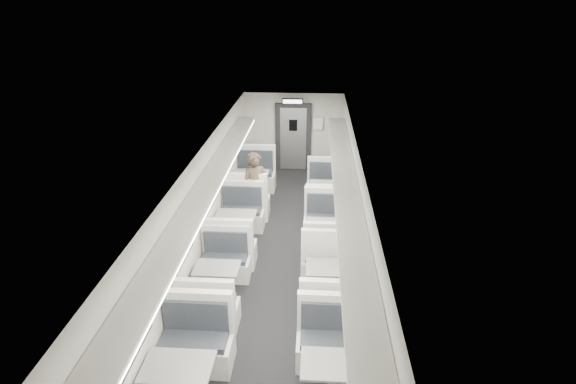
# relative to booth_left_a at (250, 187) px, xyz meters

# --- Properties ---
(room) EXTENTS (3.24, 12.24, 2.64)m
(room) POSITION_rel_booth_left_a_xyz_m (1.00, -3.42, 0.78)
(room) COLOR black
(room) RESTS_ON ground
(booth_left_a) EXTENTS (1.16, 2.34, 1.25)m
(booth_left_a) POSITION_rel_booth_left_a_xyz_m (0.00, 0.00, 0.00)
(booth_left_a) COLOR beige
(booth_left_a) RESTS_ON room
(booth_left_b) EXTENTS (1.05, 2.12, 1.13)m
(booth_left_b) POSITION_rel_booth_left_a_xyz_m (0.00, -2.23, -0.04)
(booth_left_b) COLOR beige
(booth_left_b) RESTS_ON room
(booth_left_c) EXTENTS (0.96, 1.95, 1.04)m
(booth_left_c) POSITION_rel_booth_left_a_xyz_m (0.00, -4.18, -0.07)
(booth_left_c) COLOR beige
(booth_left_c) RESTS_ON room
(booth_right_a) EXTENTS (1.02, 2.07, 1.11)m
(booth_right_a) POSITION_rel_booth_left_a_xyz_m (2.00, -0.37, -0.05)
(booth_right_a) COLOR beige
(booth_right_a) RESTS_ON room
(booth_right_b) EXTENTS (1.06, 2.14, 1.15)m
(booth_right_b) POSITION_rel_booth_left_a_xyz_m (2.00, -2.54, -0.04)
(booth_right_b) COLOR beige
(booth_right_b) RESTS_ON room
(booth_right_c) EXTENTS (1.01, 2.05, 1.09)m
(booth_right_c) POSITION_rel_booth_left_a_xyz_m (2.00, -4.09, -0.05)
(booth_right_c) COLOR beige
(booth_right_c) RESTS_ON room
(booth_right_d) EXTENTS (1.03, 2.09, 1.12)m
(booth_right_d) POSITION_rel_booth_left_a_xyz_m (2.00, -6.37, -0.05)
(booth_right_d) COLOR beige
(booth_right_d) RESTS_ON room
(passenger) EXTENTS (0.75, 0.63, 1.76)m
(passenger) POSITION_rel_booth_left_a_xyz_m (0.30, -1.10, 0.46)
(passenger) COLOR black
(passenger) RESTS_ON room
(window_a) EXTENTS (0.02, 1.18, 0.84)m
(window_a) POSITION_rel_booth_left_a_xyz_m (-0.49, -0.02, 0.93)
(window_a) COLOR black
(window_a) RESTS_ON room
(window_b) EXTENTS (0.02, 1.18, 0.84)m
(window_b) POSITION_rel_booth_left_a_xyz_m (-0.49, -2.22, 0.93)
(window_b) COLOR black
(window_b) RESTS_ON room
(window_c) EXTENTS (0.02, 1.18, 0.84)m
(window_c) POSITION_rel_booth_left_a_xyz_m (-0.49, -4.42, 0.93)
(window_c) COLOR black
(window_c) RESTS_ON room
(window_d) EXTENTS (0.02, 1.18, 0.84)m
(window_d) POSITION_rel_booth_left_a_xyz_m (-0.49, -6.62, 0.93)
(window_d) COLOR black
(window_d) RESTS_ON room
(luggage_rack_left) EXTENTS (0.46, 10.40, 0.09)m
(luggage_rack_left) POSITION_rel_booth_left_a_xyz_m (-0.24, -3.72, 1.50)
(luggage_rack_left) COLOR beige
(luggage_rack_left) RESTS_ON room
(luggage_rack_right) EXTENTS (0.46, 10.40, 0.09)m
(luggage_rack_right) POSITION_rel_booth_left_a_xyz_m (2.24, -3.72, 1.50)
(luggage_rack_right) COLOR beige
(luggage_rack_right) RESTS_ON room
(vestibule_door) EXTENTS (1.10, 0.13, 2.10)m
(vestibule_door) POSITION_rel_booth_left_a_xyz_m (1.00, 2.51, 0.62)
(vestibule_door) COLOR black
(vestibule_door) RESTS_ON room
(exit_sign) EXTENTS (0.62, 0.12, 0.16)m
(exit_sign) POSITION_rel_booth_left_a_xyz_m (1.00, 2.02, 1.86)
(exit_sign) COLOR black
(exit_sign) RESTS_ON room
(wall_notice) EXTENTS (0.32, 0.02, 0.40)m
(wall_notice) POSITION_rel_booth_left_a_xyz_m (1.75, 2.50, 1.08)
(wall_notice) COLOR silver
(wall_notice) RESTS_ON room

